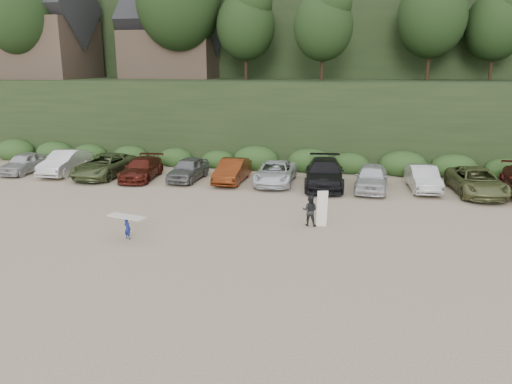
# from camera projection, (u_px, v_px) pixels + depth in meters

# --- Properties ---
(ground) EXTENTS (120.00, 120.00, 0.00)m
(ground) POSITION_uv_depth(u_px,v_px,m) (249.00, 239.00, 21.54)
(ground) COLOR tan
(ground) RESTS_ON ground
(hillside_backdrop) EXTENTS (90.00, 41.50, 28.00)m
(hillside_backdrop) POSITION_uv_depth(u_px,v_px,m) (316.00, 25.00, 52.87)
(hillside_backdrop) COLOR black
(hillside_backdrop) RESTS_ON ground
(parked_cars) EXTENTS (36.59, 5.95, 1.64)m
(parked_cars) POSITION_uv_depth(u_px,v_px,m) (293.00, 173.00, 30.78)
(parked_cars) COLOR #BABABF
(parked_cars) RESTS_ON ground
(child_surfer) EXTENTS (1.80, 0.88, 1.04)m
(child_surfer) POSITION_uv_depth(u_px,v_px,m) (127.00, 223.00, 21.33)
(child_surfer) COLOR navy
(child_surfer) RESTS_ON ground
(adult_surfer) EXTENTS (1.21, 0.63, 1.73)m
(adult_surfer) POSITION_uv_depth(u_px,v_px,m) (311.00, 210.00, 23.07)
(adult_surfer) COLOR black
(adult_surfer) RESTS_ON ground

